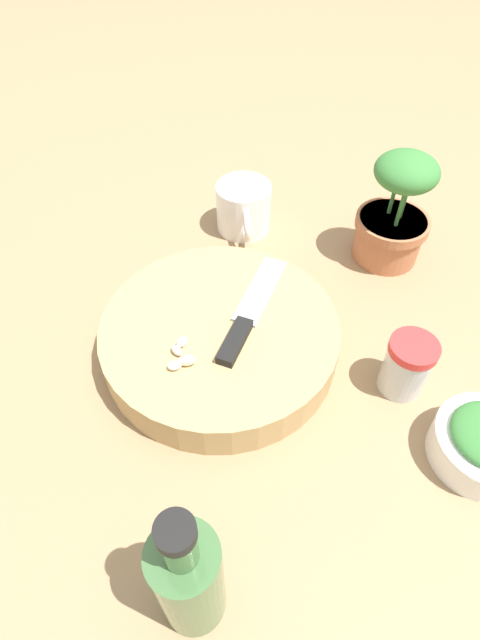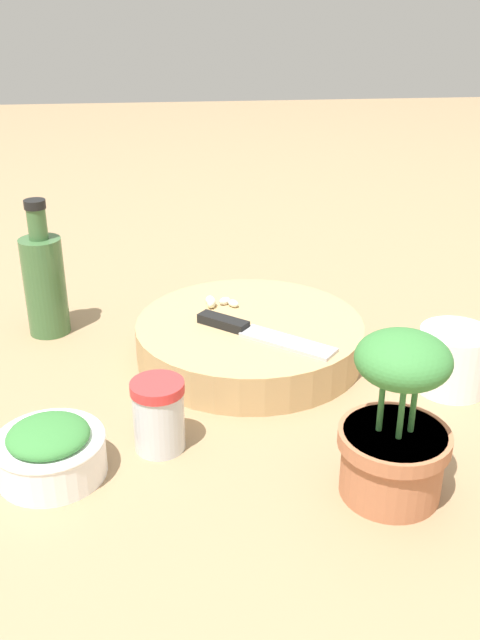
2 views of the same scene
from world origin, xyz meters
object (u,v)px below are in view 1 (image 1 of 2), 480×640
at_px(chef_knife, 250,314).
at_px(cutting_board, 220,338).
at_px(spice_jar, 407,366).
at_px(garlic_cloves, 181,356).
at_px(oil_bottle, 189,579).
at_px(coffee_mug, 244,208).
at_px(potted_herb, 394,216).

bearing_deg(chef_knife, cutting_board, -136.57).
bearing_deg(spice_jar, garlic_cloves, -108.22).
distance_m(spice_jar, oil_bottle, 0.36).
bearing_deg(spice_jar, cutting_board, -121.60).
distance_m(chef_knife, oil_bottle, 0.34).
height_order(coffee_mug, oil_bottle, oil_bottle).
relative_size(coffee_mug, potted_herb, 0.67).
relative_size(chef_knife, potted_herb, 0.96).
distance_m(cutting_board, chef_knife, 0.05).
bearing_deg(spice_jar, chef_knife, -128.50).
relative_size(cutting_board, oil_bottle, 1.54).
distance_m(garlic_cloves, oil_bottle, 0.26).
bearing_deg(coffee_mug, garlic_cloves, -31.15).
relative_size(cutting_board, garlic_cloves, 6.30).
bearing_deg(spice_jar, potted_herb, 155.99).
height_order(chef_knife, potted_herb, potted_herb).
distance_m(garlic_cloves, spice_jar, 0.28).
bearing_deg(coffee_mug, chef_knife, -16.09).
distance_m(oil_bottle, potted_herb, 0.59).
height_order(garlic_cloves, potted_herb, potted_herb).
height_order(cutting_board, chef_knife, chef_knife).
relative_size(spice_jar, oil_bottle, 0.41).
distance_m(chef_knife, spice_jar, 0.21).
xyz_separation_m(chef_knife, coffee_mug, (-0.25, 0.07, -0.02)).
relative_size(garlic_cloves, oil_bottle, 0.25).
height_order(spice_jar, potted_herb, potted_herb).
xyz_separation_m(cutting_board, coffee_mug, (-0.25, 0.11, 0.01)).
bearing_deg(garlic_cloves, coffee_mug, 148.85).
bearing_deg(coffee_mug, spice_jar, 13.88).
xyz_separation_m(garlic_cloves, spice_jar, (0.09, 0.27, -0.02)).
bearing_deg(potted_herb, spice_jar, -24.01).
relative_size(cutting_board, chef_knife, 1.80).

